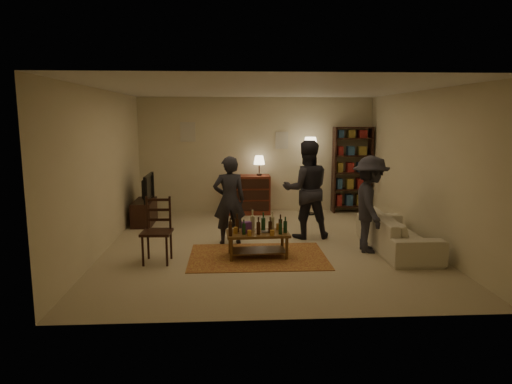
{
  "coord_description": "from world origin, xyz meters",
  "views": [
    {
      "loc": [
        -0.62,
        -7.78,
        2.24
      ],
      "look_at": [
        -0.17,
        0.1,
        0.94
      ],
      "focal_mm": 32.0,
      "sensor_mm": 36.0,
      "label": 1
    }
  ],
  "objects": [
    {
      "name": "dresser",
      "position": [
        -0.19,
        2.71,
        0.48
      ],
      "size": [
        1.0,
        0.5,
        1.36
      ],
      "color": "maroon",
      "rests_on": "ground"
    },
    {
      "name": "coffee_table",
      "position": [
        -0.19,
        -0.66,
        0.38
      ],
      "size": [
        1.02,
        0.6,
        0.75
      ],
      "rotation": [
        0.0,
        0.0,
        0.05
      ],
      "color": "brown",
      "rests_on": "ground"
    },
    {
      "name": "rug",
      "position": [
        -0.19,
        -0.66,
        0.01
      ],
      "size": [
        2.2,
        1.5,
        0.01
      ],
      "primitive_type": "cube",
      "color": "maroon",
      "rests_on": "ground"
    },
    {
      "name": "floor",
      "position": [
        0.0,
        0.0,
        0.0
      ],
      "size": [
        6.0,
        6.0,
        0.0
      ],
      "primitive_type": "plane",
      "color": "#C6B793",
      "rests_on": "ground"
    },
    {
      "name": "person_by_sofa",
      "position": [
        1.7,
        -0.44,
        0.81
      ],
      "size": [
        0.71,
        1.1,
        1.62
      ],
      "primitive_type": "imported",
      "rotation": [
        0.0,
        0.0,
        1.46
      ],
      "color": "#292830",
      "rests_on": "ground"
    },
    {
      "name": "tv_stand",
      "position": [
        -2.44,
        1.8,
        0.38
      ],
      "size": [
        0.4,
        1.0,
        1.06
      ],
      "color": "black",
      "rests_on": "ground"
    },
    {
      "name": "room_shell",
      "position": [
        -0.65,
        2.98,
        1.81
      ],
      "size": [
        6.0,
        6.0,
        6.0
      ],
      "color": "beige",
      "rests_on": "ground"
    },
    {
      "name": "person_left",
      "position": [
        -0.64,
        0.16,
        0.79
      ],
      "size": [
        0.62,
        0.45,
        1.57
      ],
      "primitive_type": "imported",
      "rotation": [
        0.0,
        0.0,
        3.28
      ],
      "color": "#24242B",
      "rests_on": "ground"
    },
    {
      "name": "floor_lamp",
      "position": [
        1.21,
        2.55,
        1.53
      ],
      "size": [
        0.36,
        0.36,
        1.79
      ],
      "color": "black",
      "rests_on": "ground"
    },
    {
      "name": "person_right",
      "position": [
        0.79,
        0.52,
        0.91
      ],
      "size": [
        0.91,
        0.73,
        1.82
      ],
      "primitive_type": "imported",
      "rotation": [
        0.0,
        0.0,
        3.18
      ],
      "color": "#23232A",
      "rests_on": "ground"
    },
    {
      "name": "bookshelf",
      "position": [
        2.25,
        2.78,
        1.03
      ],
      "size": [
        0.9,
        0.34,
        2.02
      ],
      "color": "black",
      "rests_on": "ground"
    },
    {
      "name": "sofa",
      "position": [
        2.2,
        -0.4,
        0.3
      ],
      "size": [
        0.81,
        2.08,
        0.61
      ],
      "primitive_type": "imported",
      "rotation": [
        0.0,
        0.0,
        1.57
      ],
      "color": "beige",
      "rests_on": "ground"
    },
    {
      "name": "dining_chair",
      "position": [
        -1.76,
        -0.79,
        0.55
      ],
      "size": [
        0.47,
        0.47,
        1.04
      ],
      "rotation": [
        0.0,
        0.0,
        -0.05
      ],
      "color": "black",
      "rests_on": "ground"
    }
  ]
}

